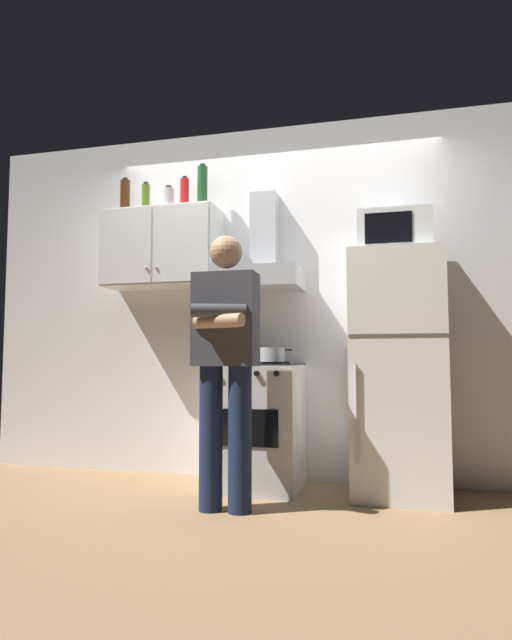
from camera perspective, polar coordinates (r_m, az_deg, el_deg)
The scene contains 14 objects.
ground_plane at distance 3.63m, azimuth -0.00°, elevation -18.42°, with size 7.00×7.00×0.00m, color olive.
back_wall_tiled at distance 4.13m, azimuth 2.03°, elevation 2.16°, with size 4.80×0.10×2.70m, color white.
upper_cabinet at distance 4.24m, azimuth -10.04°, elevation 7.52°, with size 0.90×0.37×0.60m.
stove_oven at distance 3.80m, azimuth 0.19°, elevation -11.14°, with size 0.60×0.62×0.87m.
range_hood at distance 3.96m, azimuth 0.62°, elevation 6.05°, with size 0.60×0.44×0.75m.
refrigerator at distance 3.66m, azimuth 14.83°, elevation -5.49°, with size 0.60×0.62×1.60m.
microwave at distance 3.78m, azimuth 14.54°, elevation 8.91°, with size 0.48×0.37×0.28m.
person_standing at distance 3.20m, azimuth -3.30°, elevation -4.02°, with size 0.38×0.33×1.64m.
cooking_pot at distance 3.63m, azimuth 1.73°, elevation -3.72°, with size 0.28×0.18×0.10m.
bottle_wine_green at distance 4.28m, azimuth -5.74°, elevation 13.90°, with size 0.08×0.08×0.35m.
bottle_rum_dark at distance 4.54m, azimuth -13.80°, elevation 12.59°, with size 0.08×0.08×0.30m.
bottle_soda_red at distance 4.30m, azimuth -7.63°, elevation 13.19°, with size 0.07×0.07×0.26m.
bottle_olive_oil at distance 4.41m, azimuth -11.68°, elevation 12.63°, with size 0.06×0.06×0.24m.
bottle_canister_steel at distance 4.33m, azimuth -9.33°, elevation 12.61°, with size 0.09×0.09×0.20m.
Camera 1 is at (0.86, -3.41, 0.88)m, focal length 29.99 mm.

